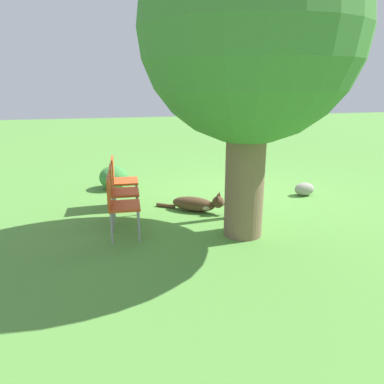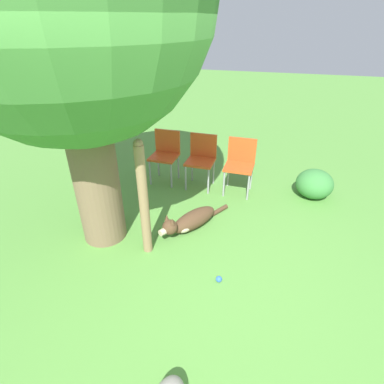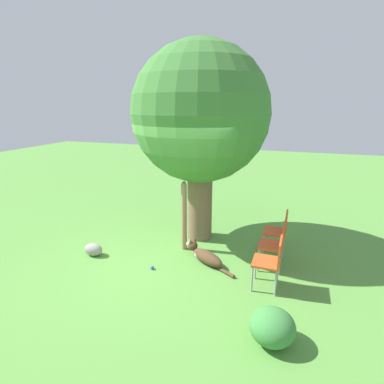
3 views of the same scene
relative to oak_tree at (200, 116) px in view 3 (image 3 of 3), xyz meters
name	(u,v)px [view 3 (image 3 of 3)]	position (x,y,z in m)	size (l,w,h in m)	color
ground_plane	(161,261)	(-0.37, -1.25, -2.64)	(30.00, 30.00, 0.00)	#56933D
oak_tree	(200,116)	(0.00, 0.00, 0.00)	(2.77, 2.77, 4.06)	#7A6047
dog	(205,256)	(0.42, -1.03, -2.51)	(1.10, 0.72, 0.36)	#513823
fence_post	(184,216)	(-0.12, -0.65, -1.92)	(0.11, 0.11, 1.43)	#937551
red_chair_0	(271,259)	(1.65, -1.50, -2.12)	(0.43, 0.45, 0.86)	#D14C1E
red_chair_1	(276,243)	(1.67, -0.86, -2.12)	(0.43, 0.45, 0.86)	#D14C1E
red_chair_2	(279,229)	(1.70, -0.23, -2.12)	(0.43, 0.45, 0.86)	#D14C1E
tennis_ball	(152,267)	(-0.40, -1.59, -2.60)	(0.07, 0.07, 0.07)	blue
garden_rock	(93,250)	(-1.72, -1.48, -2.52)	(0.37, 0.24, 0.25)	gray
low_shrub	(272,327)	(1.77, -2.67, -2.41)	(0.57, 0.57, 0.45)	#3D843D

